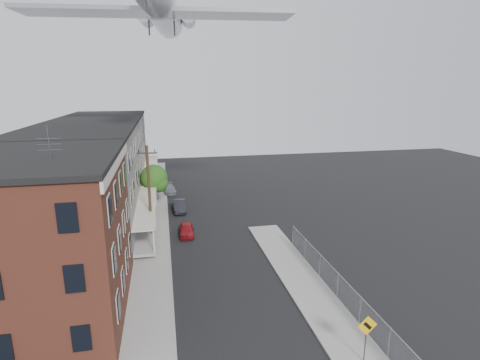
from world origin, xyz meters
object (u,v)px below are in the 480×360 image
object	(u,v)px
utility_pole	(149,192)
car_near	(187,230)
street_tree	(155,179)
warning_sign	(367,332)
car_far	(169,189)
airplane	(160,5)
car_mid	(180,206)

from	to	relation	value
utility_pole	car_near	world-z (taller)	utility_pole
car_near	utility_pole	bearing A→B (deg)	-171.07
utility_pole	street_tree	distance (m)	10.00
warning_sign	car_far	world-z (taller)	warning_sign
car_far	utility_pole	bearing A→B (deg)	-102.00
airplane	car_mid	bearing A→B (deg)	41.42
car_near	car_far	bearing A→B (deg)	96.75
warning_sign	car_mid	distance (m)	28.20
car_near	car_mid	world-z (taller)	car_mid
warning_sign	car_far	bearing A→B (deg)	104.70
street_tree	car_far	xyz separation A→B (m)	(1.67, 6.12, -2.90)
warning_sign	utility_pole	distance (m)	22.25
utility_pole	car_mid	world-z (taller)	utility_pole
warning_sign	car_near	bearing A→B (deg)	112.18
utility_pole	airplane	bearing A→B (deg)	74.94
car_mid	warning_sign	bearing A→B (deg)	-74.16
utility_pole	street_tree	bearing A→B (deg)	88.11
street_tree	car_far	distance (m)	6.97
car_near	airplane	world-z (taller)	airplane
street_tree	car_far	world-z (taller)	street_tree
car_near	car_mid	xyz separation A→B (m)	(-0.30, 7.52, 0.07)
car_mid	car_far	bearing A→B (deg)	95.73
car_mid	airplane	size ratio (longest dim) A/B	0.13
car_near	car_mid	size ratio (longest dim) A/B	0.87
warning_sign	airplane	bearing A→B (deg)	109.77
car_near	warning_sign	bearing A→B (deg)	-65.75
car_far	warning_sign	bearing A→B (deg)	-80.19
warning_sign	airplane	distance (m)	34.12
warning_sign	street_tree	xyz separation A→B (m)	(-10.87, 28.95, 1.57)
street_tree	car_near	xyz separation A→B (m)	(2.95, -9.53, -2.87)
warning_sign	car_near	size ratio (longest dim) A/B	0.83
car_far	street_tree	bearing A→B (deg)	-110.18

